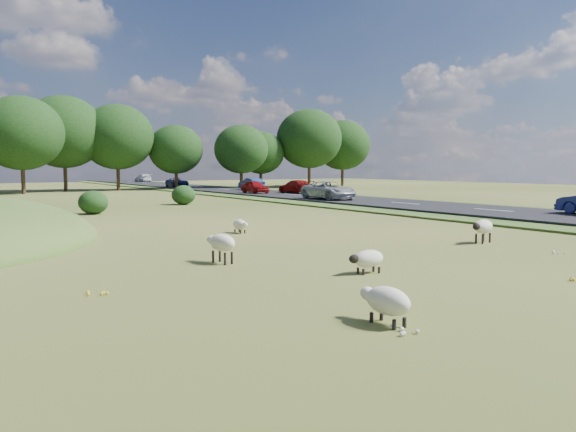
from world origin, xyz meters
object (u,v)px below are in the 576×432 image
(car_4, at_px, (296,187))
(sheep_4, at_px, (221,243))
(sheep_2, at_px, (483,227))
(sheep_3, at_px, (386,301))
(car_0, at_px, (177,182))
(car_1, at_px, (255,187))
(car_7, at_px, (251,184))
(car_3, at_px, (143,178))
(car_2, at_px, (329,190))
(sheep_0, at_px, (240,225))
(sheep_1, at_px, (368,259))

(car_4, bearing_deg, sheep_4, 54.14)
(sheep_2, xyz_separation_m, sheep_3, (-10.97, -6.64, -0.19))
(sheep_3, relative_size, car_0, 0.29)
(car_1, relative_size, car_7, 0.93)
(car_1, bearing_deg, sheep_3, -115.62)
(car_1, height_order, car_4, car_4)
(sheep_3, xyz_separation_m, car_1, (21.04, 43.87, 0.46))
(sheep_4, relative_size, car_3, 0.27)
(car_2, relative_size, car_7, 1.28)
(car_4, relative_size, car_7, 1.10)
(car_0, bearing_deg, sheep_0, -107.84)
(car_2, distance_m, car_3, 63.19)
(sheep_0, height_order, car_2, car_2)
(car_3, bearing_deg, car_4, 90.00)
(sheep_1, height_order, sheep_2, sheep_2)
(sheep_1, bearing_deg, sheep_3, 54.25)
(sheep_1, relative_size, car_1, 0.29)
(car_2, bearing_deg, car_4, 71.22)
(sheep_3, height_order, car_0, car_0)
(sheep_3, distance_m, car_0, 69.65)
(car_3, bearing_deg, sheep_4, 74.03)
(sheep_0, xyz_separation_m, sheep_2, (6.56, -8.10, 0.27))
(sheep_4, relative_size, car_4, 0.28)
(car_4, bearing_deg, sheep_2, 68.53)
(sheep_0, relative_size, car_2, 0.20)
(sheep_0, relative_size, car_7, 0.25)
(sheep_1, relative_size, sheep_2, 0.87)
(sheep_3, bearing_deg, sheep_0, -18.72)
(sheep_2, xyz_separation_m, car_0, (10.06, 59.76, 0.22))
(sheep_4, relative_size, car_1, 0.34)
(car_0, distance_m, car_2, 35.68)
(sheep_1, bearing_deg, car_0, -105.85)
(car_1, bearing_deg, car_3, 85.65)
(sheep_1, distance_m, car_2, 32.10)
(sheep_2, distance_m, car_4, 37.88)
(sheep_2, height_order, car_3, car_3)
(car_3, bearing_deg, car_2, 86.55)
(sheep_2, height_order, car_4, car_4)
(sheep_2, relative_size, sheep_3, 1.05)
(car_3, bearing_deg, sheep_1, 76.32)
(sheep_4, xyz_separation_m, car_7, (24.58, 43.86, 0.31))
(sheep_3, xyz_separation_m, car_3, (24.84, 93.79, 0.51))
(car_2, bearing_deg, sheep_0, -136.14)
(sheep_0, distance_m, car_1, 33.54)
(sheep_1, height_order, car_3, car_3)
(sheep_2, bearing_deg, sheep_0, -63.95)
(car_1, relative_size, car_3, 0.80)
(sheep_3, bearing_deg, car_4, -32.71)
(car_2, xyz_separation_m, car_7, (3.80, 21.03, -0.06))
(sheep_2, distance_m, sheep_4, 10.78)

